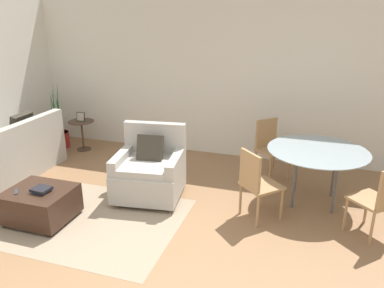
# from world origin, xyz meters

# --- Properties ---
(ground_plane) EXTENTS (20.00, 20.00, 0.00)m
(ground_plane) POSITION_xyz_m (0.00, 0.00, 0.00)
(ground_plane) COLOR #936B47
(wall_back) EXTENTS (12.00, 0.06, 2.75)m
(wall_back) POSITION_xyz_m (0.00, 3.38, 1.38)
(wall_back) COLOR silver
(wall_back) RESTS_ON ground_plane
(area_rug) EXTENTS (2.33, 1.74, 0.01)m
(area_rug) POSITION_xyz_m (-0.90, 0.64, 0.00)
(area_rug) COLOR gray
(area_rug) RESTS_ON ground_plane
(couch) EXTENTS (0.93, 2.01, 0.94)m
(couch) POSITION_xyz_m (-2.76, 1.28, 0.31)
(couch) COLOR #B2ADA3
(couch) RESTS_ON ground_plane
(armchair) EXTENTS (0.98, 0.96, 0.98)m
(armchair) POSITION_xyz_m (-0.39, 1.46, 0.37)
(armchair) COLOR #B2ADA3
(armchair) RESTS_ON ground_plane
(ottoman) EXTENTS (0.76, 0.66, 0.41)m
(ottoman) POSITION_xyz_m (-1.42, 0.46, 0.22)
(ottoman) COLOR #382319
(ottoman) RESTS_ON ground_plane
(book_stack) EXTENTS (0.22, 0.20, 0.05)m
(book_stack) POSITION_xyz_m (-1.35, 0.43, 0.44)
(book_stack) COLOR #2D478C
(book_stack) RESTS_ON ottoman
(tv_remote_primary) EXTENTS (0.12, 0.14, 0.01)m
(tv_remote_primary) POSITION_xyz_m (-1.64, 0.34, 0.41)
(tv_remote_primary) COLOR #333338
(tv_remote_primary) RESTS_ON ottoman
(potted_plant) EXTENTS (0.38, 0.38, 1.25)m
(potted_plant) POSITION_xyz_m (-2.86, 2.77, 0.26)
(potted_plant) COLOR maroon
(potted_plant) RESTS_ON ground_plane
(side_table) EXTENTS (0.46, 0.46, 0.55)m
(side_table) POSITION_xyz_m (-2.34, 2.78, 0.39)
(side_table) COLOR #4C3828
(side_table) RESTS_ON ground_plane
(picture_frame) EXTENTS (0.16, 0.06, 0.16)m
(picture_frame) POSITION_xyz_m (-2.34, 2.78, 0.64)
(picture_frame) COLOR black
(picture_frame) RESTS_ON side_table
(dining_table) EXTENTS (1.29, 1.29, 0.75)m
(dining_table) POSITION_xyz_m (1.77, 1.98, 0.68)
(dining_table) COLOR #99A8AD
(dining_table) RESTS_ON ground_plane
(dining_chair_near_left) EXTENTS (0.59, 0.59, 0.90)m
(dining_chair_near_left) POSITION_xyz_m (1.09, 1.29, 0.52)
(dining_chair_near_left) COLOR tan
(dining_chair_near_left) RESTS_ON ground_plane
(dining_chair_near_right) EXTENTS (0.59, 0.59, 0.90)m
(dining_chair_near_right) POSITION_xyz_m (2.46, 1.29, 0.52)
(dining_chair_near_right) COLOR tan
(dining_chair_near_right) RESTS_ON ground_plane
(dining_chair_far_left) EXTENTS (0.59, 0.59, 0.90)m
(dining_chair_far_left) POSITION_xyz_m (1.09, 2.66, 0.52)
(dining_chair_far_left) COLOR tan
(dining_chair_far_left) RESTS_ON ground_plane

